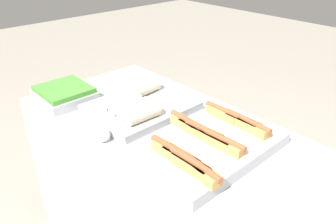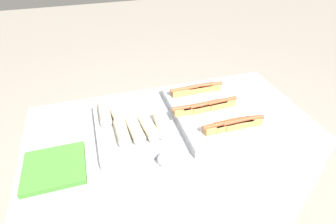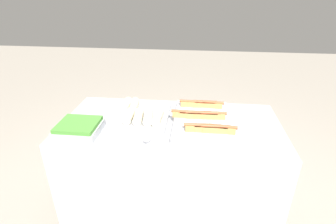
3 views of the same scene
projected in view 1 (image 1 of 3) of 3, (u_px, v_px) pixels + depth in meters
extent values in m
cube|color=#B7BABF|center=(171.00, 206.00, 1.61)|extent=(1.49, 0.74, 0.88)
cube|color=#B7BABF|center=(208.00, 146.00, 1.25)|extent=(0.37, 0.55, 0.05)
cube|color=tan|center=(204.00, 133.00, 1.25)|extent=(0.15, 0.06, 0.04)
cylinder|color=#C15633|center=(204.00, 129.00, 1.24)|extent=(0.17, 0.04, 0.02)
cube|color=tan|center=(225.00, 144.00, 1.19)|extent=(0.15, 0.05, 0.04)
cylinder|color=#C15633|center=(226.00, 140.00, 1.18)|extent=(0.17, 0.03, 0.02)
cube|color=tan|center=(201.00, 172.00, 1.05)|extent=(0.15, 0.06, 0.04)
cylinder|color=#C15633|center=(202.00, 167.00, 1.04)|extent=(0.17, 0.04, 0.02)
cube|color=tan|center=(252.00, 127.00, 1.29)|extent=(0.15, 0.05, 0.04)
cylinder|color=#C15633|center=(253.00, 123.00, 1.28)|extent=(0.17, 0.03, 0.02)
cube|color=tan|center=(222.00, 114.00, 1.39)|extent=(0.15, 0.04, 0.04)
cylinder|color=#C15633|center=(223.00, 110.00, 1.38)|extent=(0.17, 0.02, 0.02)
cube|color=tan|center=(170.00, 151.00, 1.15)|extent=(0.15, 0.05, 0.04)
cylinder|color=#C15633|center=(170.00, 146.00, 1.14)|extent=(0.17, 0.03, 0.02)
cube|color=tan|center=(194.00, 129.00, 1.28)|extent=(0.15, 0.05, 0.04)
cylinder|color=#C15633|center=(194.00, 125.00, 1.27)|extent=(0.17, 0.02, 0.02)
cube|color=tan|center=(186.00, 124.00, 1.31)|extent=(0.15, 0.05, 0.04)
cylinder|color=#C15633|center=(186.00, 120.00, 1.30)|extent=(0.17, 0.03, 0.02)
cube|color=tan|center=(190.00, 165.00, 1.08)|extent=(0.15, 0.05, 0.04)
cylinder|color=#C15633|center=(191.00, 160.00, 1.07)|extent=(0.17, 0.03, 0.02)
cube|color=tan|center=(242.00, 122.00, 1.33)|extent=(0.15, 0.04, 0.04)
cylinder|color=#C15633|center=(243.00, 118.00, 1.32)|extent=(0.17, 0.02, 0.02)
cube|color=tan|center=(181.00, 158.00, 1.11)|extent=(0.15, 0.05, 0.04)
cylinder|color=#C15633|center=(181.00, 153.00, 1.10)|extent=(0.17, 0.03, 0.02)
cube|color=tan|center=(215.00, 139.00, 1.22)|extent=(0.15, 0.05, 0.04)
cylinder|color=#C15633|center=(215.00, 134.00, 1.21)|extent=(0.17, 0.03, 0.02)
cube|color=#B7BABF|center=(141.00, 108.00, 1.52)|extent=(0.37, 0.45, 0.05)
cylinder|color=beige|center=(143.00, 114.00, 1.36)|extent=(0.06, 0.16, 0.06)
cylinder|color=beige|center=(139.00, 85.00, 1.63)|extent=(0.06, 0.15, 0.06)
cylinder|color=beige|center=(146.00, 88.00, 1.59)|extent=(0.07, 0.16, 0.06)
cylinder|color=beige|center=(118.00, 98.00, 1.49)|extent=(0.06, 0.16, 0.06)
cylinder|color=beige|center=(126.00, 103.00, 1.45)|extent=(0.07, 0.16, 0.06)
cylinder|color=beige|center=(134.00, 109.00, 1.41)|extent=(0.07, 0.16, 0.06)
cube|color=#B7BABF|center=(65.00, 96.00, 1.64)|extent=(0.27, 0.25, 0.05)
cube|color=#4C9338|center=(64.00, 89.00, 1.62)|extent=(0.25, 0.23, 0.02)
cylinder|color=silver|center=(89.00, 129.00, 1.40)|extent=(0.23, 0.01, 0.01)
sphere|color=silver|center=(103.00, 135.00, 1.31)|extent=(0.06, 0.06, 0.06)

